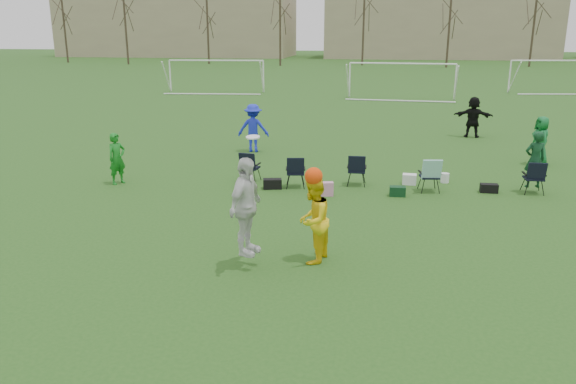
% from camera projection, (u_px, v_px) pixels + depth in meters
% --- Properties ---
extents(ground, '(260.00, 260.00, 0.00)m').
position_uv_depth(ground, '(228.00, 301.00, 9.91)').
color(ground, '#235219').
rests_on(ground, ground).
extents(fielder_green_near, '(0.63, 0.69, 1.59)m').
position_uv_depth(fielder_green_near, '(117.00, 159.00, 17.30)').
color(fielder_green_near, '#15781D').
rests_on(fielder_green_near, ground).
extents(fielder_blue, '(1.25, 0.77, 1.87)m').
position_uv_depth(fielder_blue, '(253.00, 128.00, 21.90)').
color(fielder_blue, '#1C2BD6').
rests_on(fielder_blue, ground).
extents(fielder_green_far, '(0.74, 0.95, 1.72)m').
position_uv_depth(fielder_green_far, '(540.00, 141.00, 19.77)').
color(fielder_green_far, '#12692E').
rests_on(fielder_green_far, ground).
extents(fielder_black, '(1.75, 0.81, 1.81)m').
position_uv_depth(fielder_black, '(473.00, 117.00, 24.91)').
color(fielder_black, black).
rests_on(fielder_black, ground).
extents(center_contest, '(2.07, 1.63, 2.67)m').
position_uv_depth(center_contest, '(280.00, 213.00, 11.16)').
color(center_contest, silver).
rests_on(center_contest, ground).
extents(sideline_setup, '(9.15, 2.32, 1.81)m').
position_uv_depth(sideline_setup, '(399.00, 171.00, 16.83)').
color(sideline_setup, '#0F3A1E').
rests_on(sideline_setup, ground).
extents(goal_left, '(7.39, 0.76, 2.46)m').
position_uv_depth(goal_left, '(216.00, 67.00, 43.16)').
color(goal_left, white).
rests_on(goal_left, ground).
extents(goal_mid, '(7.40, 0.63, 2.46)m').
position_uv_depth(goal_mid, '(402.00, 71.00, 39.13)').
color(goal_mid, white).
rests_on(goal_mid, ground).
extents(goal_right, '(7.35, 1.14, 2.46)m').
position_uv_depth(goal_right, '(559.00, 67.00, 42.99)').
color(goal_right, white).
rests_on(goal_right, ground).
extents(tree_line, '(110.28, 3.28, 11.40)m').
position_uv_depth(tree_line, '(365.00, 27.00, 74.74)').
color(tree_line, '#382B21').
rests_on(tree_line, ground).
extents(building_row, '(126.00, 16.00, 13.00)m').
position_uv_depth(building_row, '(407.00, 23.00, 98.31)').
color(building_row, tan).
rests_on(building_row, ground).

